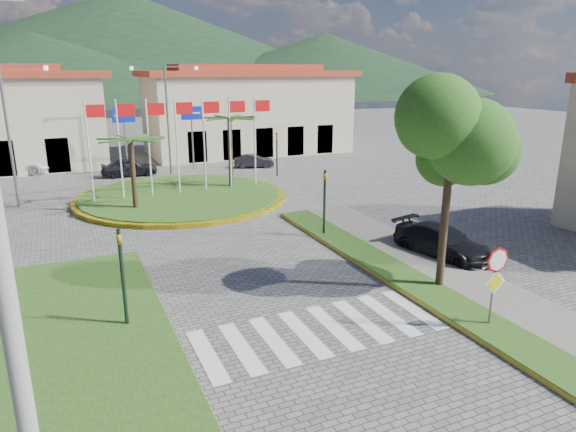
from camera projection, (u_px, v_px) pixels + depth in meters
name	position (u px, v px, depth m)	size (l,w,h in m)	color
ground	(394.00, 407.00, 12.04)	(160.00, 160.00, 0.00)	#5C5A57
sidewalk_right	(515.00, 319.00, 16.13)	(4.00, 28.00, 0.15)	gray
verge_right	(486.00, 326.00, 15.66)	(1.60, 28.00, 0.18)	#234B15
median_left	(83.00, 342.00, 14.74)	(5.00, 14.00, 0.18)	#234B15
crosswalk	(316.00, 331.00, 15.55)	(8.00, 3.00, 0.01)	silver
roundabout_island	(182.00, 196.00, 31.30)	(12.70, 12.70, 6.00)	yellow
stop_sign	(495.00, 274.00, 15.19)	(0.80, 0.11, 2.65)	slate
deciduous_tree	(451.00, 146.00, 17.16)	(3.60, 3.60, 6.80)	black
utility_pole	(4.00, 283.00, 7.86)	(0.32, 0.32, 9.00)	gray
traffic_light_left	(122.00, 269.00, 15.17)	(0.15, 0.18, 3.20)	black
traffic_light_right	(325.00, 197.00, 23.80)	(0.15, 0.18, 3.20)	black
traffic_light_far	(277.00, 150.00, 37.46)	(0.18, 0.15, 3.20)	black
direction_sign_west	(124.00, 127.00, 37.46)	(1.60, 0.14, 5.20)	slate
direction_sign_east	(192.00, 125.00, 39.42)	(1.60, 0.14, 5.20)	slate
street_lamp_centre	(167.00, 114.00, 37.52)	(4.80, 0.16, 8.00)	slate
street_lamp_west	(8.00, 128.00, 28.34)	(4.80, 0.16, 8.00)	slate
building_right	(247.00, 110.00, 48.23)	(19.08, 9.54, 8.05)	#C3B693
hill_far_mid	(125.00, 43.00, 154.19)	(180.00, 180.00, 30.00)	black
hill_far_east	(325.00, 64.00, 155.46)	(120.00, 120.00, 18.00)	black
hill_near_back	(33.00, 67.00, 120.00)	(110.00, 110.00, 16.00)	black
white_van	(19.00, 165.00, 38.64)	(2.27, 4.92, 1.37)	white
car_dark_a	(129.00, 167.00, 37.90)	(1.61, 4.01, 1.37)	black
car_dark_b	(254.00, 161.00, 41.23)	(1.11, 3.17, 1.05)	black
car_side_right	(442.00, 241.00, 21.64)	(1.82, 4.47, 1.30)	black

